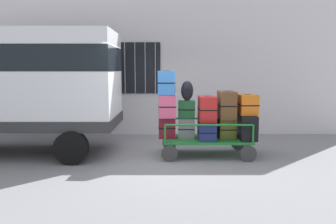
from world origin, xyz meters
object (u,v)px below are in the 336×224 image
at_px(suitcase_center_middle, 208,109).
at_px(backpack, 188,91).
at_px(suitcase_left_bottom, 168,127).
at_px(suitcase_left_top, 168,83).
at_px(suitcase_left_middle, 168,106).
at_px(suitcase_midleft_middle, 188,109).
at_px(suitcase_right_middle, 248,104).
at_px(suitcase_right_bottom, 247,126).
at_px(suitcase_midright_bottom, 227,129).
at_px(luggage_cart, 207,141).
at_px(van, 21,79).
at_px(suitcase_midright_middle, 228,105).
at_px(suitcase_midleft_bottom, 188,128).
at_px(suitcase_center_bottom, 208,130).

height_order(suitcase_center_middle, backpack, backpack).
distance_m(suitcase_left_bottom, suitcase_left_top, 1.02).
bearing_deg(suitcase_left_middle, suitcase_center_middle, -2.84).
relative_size(suitcase_left_bottom, suitcase_center_middle, 0.75).
bearing_deg(suitcase_midleft_middle, suitcase_left_top, -174.40).
bearing_deg(suitcase_midleft_middle, suitcase_left_bottom, 179.95).
bearing_deg(suitcase_left_top, suitcase_left_bottom, 90.00).
bearing_deg(suitcase_left_top, suitcase_right_middle, -0.52).
distance_m(suitcase_left_top, suitcase_center_middle, 1.08).
bearing_deg(suitcase_right_middle, suitcase_right_bottom, 90.00).
height_order(suitcase_left_bottom, suitcase_midright_bottom, suitcase_left_bottom).
bearing_deg(luggage_cart, suitcase_left_bottom, 177.66).
xyz_separation_m(luggage_cart, suitcase_left_bottom, (-0.90, 0.04, 0.31)).
height_order(suitcase_right_middle, backpack, backpack).
bearing_deg(suitcase_midleft_middle, van, 177.23).
bearing_deg(van, luggage_cart, -2.97).
bearing_deg(backpack, suitcase_midleft_middle, 90.87).
bearing_deg(suitcase_left_top, suitcase_center_middle, -1.31).
relative_size(suitcase_midright_bottom, suitcase_midright_middle, 0.70).
relative_size(suitcase_left_top, suitcase_right_middle, 0.95).
distance_m(suitcase_right_middle, backpack, 1.39).
distance_m(van, suitcase_center_middle, 4.34).
bearing_deg(suitcase_midright_middle, suitcase_midleft_bottom, -177.95).
bearing_deg(suitcase_center_middle, suitcase_midright_bottom, -0.08).
distance_m(suitcase_midleft_bottom, suitcase_right_middle, 1.46).
xyz_separation_m(suitcase_midleft_bottom, suitcase_center_bottom, (0.45, -0.02, -0.03)).
bearing_deg(suitcase_center_bottom, van, 176.72).
relative_size(suitcase_left_top, suitcase_midleft_middle, 1.40).
height_order(suitcase_left_middle, suitcase_left_top, suitcase_left_top).
bearing_deg(van, suitcase_midright_middle, -2.28).
bearing_deg(suitcase_right_middle, suitcase_left_top, 179.48).
bearing_deg(suitcase_midright_bottom, backpack, -178.86).
bearing_deg(suitcase_midright_bottom, suitcase_center_bottom, 179.28).
relative_size(suitcase_left_top, suitcase_center_bottom, 0.66).
xyz_separation_m(suitcase_left_top, suitcase_midright_bottom, (1.35, -0.02, -1.04)).
height_order(suitcase_midright_middle, backpack, backpack).
bearing_deg(suitcase_midleft_middle, suitcase_midleft_bottom, -90.00).
bearing_deg(suitcase_left_bottom, suitcase_center_middle, -4.14).
height_order(suitcase_midright_bottom, backpack, backpack).
bearing_deg(suitcase_midleft_bottom, suitcase_center_middle, -3.75).
distance_m(luggage_cart, suitcase_midleft_bottom, 0.54).
bearing_deg(luggage_cart, suitcase_midright_bottom, -3.67).
height_order(suitcase_left_bottom, backpack, backpack).
bearing_deg(suitcase_right_middle, suitcase_midright_bottom, -179.38).
relative_size(suitcase_midleft_bottom, suitcase_center_bottom, 0.53).
bearing_deg(van, backpack, -4.01).
distance_m(suitcase_midleft_bottom, backpack, 0.86).
distance_m(van, suitcase_left_top, 3.39).
relative_size(suitcase_left_top, backpack, 1.30).
relative_size(suitcase_right_bottom, suitcase_right_middle, 1.48).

